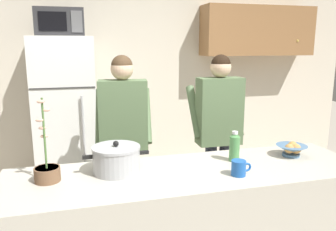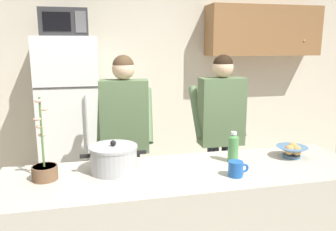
{
  "view_description": "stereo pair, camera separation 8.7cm",
  "coord_description": "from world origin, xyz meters",
  "px_view_note": "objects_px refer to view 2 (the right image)",
  "views": [
    {
      "loc": [
        -0.66,
        -1.92,
        1.71
      ],
      "look_at": [
        0.0,
        0.55,
        1.17
      ],
      "focal_mm": 35.88,
      "sensor_mm": 36.0,
      "label": 1
    },
    {
      "loc": [
        -0.57,
        -1.94,
        1.71
      ],
      "look_at": [
        0.0,
        0.55,
        1.17
      ],
      "focal_mm": 35.88,
      "sensor_mm": 36.0,
      "label": 2
    }
  ],
  "objects_px": {
    "microwave": "(64,23)",
    "potted_orchid": "(45,168)",
    "person_by_sink": "(221,121)",
    "person_near_pot": "(125,126)",
    "bottle_near_edge": "(233,147)",
    "refrigerator": "(71,119)",
    "cooking_pot": "(114,159)",
    "bread_bowl": "(292,151)",
    "coffee_mug": "(236,169)"
  },
  "relations": [
    {
      "from": "refrigerator",
      "to": "potted_orchid",
      "type": "xyz_separation_m",
      "value": [
        -0.05,
        -1.79,
        0.09
      ]
    },
    {
      "from": "coffee_mug",
      "to": "bread_bowl",
      "type": "bearing_deg",
      "value": 23.7
    },
    {
      "from": "refrigerator",
      "to": "bread_bowl",
      "type": "distance_m",
      "value": 2.39
    },
    {
      "from": "potted_orchid",
      "to": "person_near_pot",
      "type": "bearing_deg",
      "value": 56.82
    },
    {
      "from": "refrigerator",
      "to": "microwave",
      "type": "distance_m",
      "value": 1.04
    },
    {
      "from": "person_by_sink",
      "to": "bread_bowl",
      "type": "height_order",
      "value": "person_by_sink"
    },
    {
      "from": "person_by_sink",
      "to": "potted_orchid",
      "type": "relative_size",
      "value": 3.27
    },
    {
      "from": "bottle_near_edge",
      "to": "refrigerator",
      "type": "bearing_deg",
      "value": 123.71
    },
    {
      "from": "person_near_pot",
      "to": "potted_orchid",
      "type": "xyz_separation_m",
      "value": [
        -0.57,
        -0.86,
        -0.02
      ]
    },
    {
      "from": "refrigerator",
      "to": "person_by_sink",
      "type": "relative_size",
      "value": 1.11
    },
    {
      "from": "microwave",
      "to": "bread_bowl",
      "type": "height_order",
      "value": "microwave"
    },
    {
      "from": "bread_bowl",
      "to": "potted_orchid",
      "type": "height_order",
      "value": "potted_orchid"
    },
    {
      "from": "microwave",
      "to": "person_near_pot",
      "type": "relative_size",
      "value": 0.29
    },
    {
      "from": "person_near_pot",
      "to": "bread_bowl",
      "type": "xyz_separation_m",
      "value": [
        1.1,
        -0.84,
        -0.04
      ]
    },
    {
      "from": "coffee_mug",
      "to": "microwave",
      "type": "bearing_deg",
      "value": 118.65
    },
    {
      "from": "refrigerator",
      "to": "microwave",
      "type": "height_order",
      "value": "microwave"
    },
    {
      "from": "person_near_pot",
      "to": "person_by_sink",
      "type": "relative_size",
      "value": 1.0
    },
    {
      "from": "microwave",
      "to": "potted_orchid",
      "type": "distance_m",
      "value": 2.01
    },
    {
      "from": "person_by_sink",
      "to": "potted_orchid",
      "type": "bearing_deg",
      "value": -149.11
    },
    {
      "from": "person_by_sink",
      "to": "refrigerator",
      "type": "bearing_deg",
      "value": 147.04
    },
    {
      "from": "refrigerator",
      "to": "coffee_mug",
      "type": "bearing_deg",
      "value": -61.62
    },
    {
      "from": "bottle_near_edge",
      "to": "person_near_pot",
      "type": "bearing_deg",
      "value": 128.49
    },
    {
      "from": "microwave",
      "to": "potted_orchid",
      "type": "xyz_separation_m",
      "value": [
        -0.05,
        -1.77,
        -0.95
      ]
    },
    {
      "from": "person_near_pot",
      "to": "bottle_near_edge",
      "type": "distance_m",
      "value": 1.05
    },
    {
      "from": "person_near_pot",
      "to": "potted_orchid",
      "type": "relative_size",
      "value": 3.28
    },
    {
      "from": "refrigerator",
      "to": "person_by_sink",
      "type": "distance_m",
      "value": 1.69
    },
    {
      "from": "person_near_pot",
      "to": "bread_bowl",
      "type": "bearing_deg",
      "value": -37.23
    },
    {
      "from": "refrigerator",
      "to": "microwave",
      "type": "xyz_separation_m",
      "value": [
        0.0,
        -0.02,
        1.04
      ]
    },
    {
      "from": "cooking_pot",
      "to": "potted_orchid",
      "type": "relative_size",
      "value": 0.83
    },
    {
      "from": "person_near_pot",
      "to": "bottle_near_edge",
      "type": "height_order",
      "value": "person_near_pot"
    },
    {
      "from": "coffee_mug",
      "to": "person_near_pot",
      "type": "bearing_deg",
      "value": 117.89
    },
    {
      "from": "person_by_sink",
      "to": "bread_bowl",
      "type": "relative_size",
      "value": 7.38
    },
    {
      "from": "refrigerator",
      "to": "bread_bowl",
      "type": "bearing_deg",
      "value": -47.53
    },
    {
      "from": "bread_bowl",
      "to": "cooking_pot",
      "type": "bearing_deg",
      "value": 179.34
    },
    {
      "from": "bread_bowl",
      "to": "bottle_near_edge",
      "type": "xyz_separation_m",
      "value": [
        -0.45,
        0.01,
        0.05
      ]
    },
    {
      "from": "coffee_mug",
      "to": "bottle_near_edge",
      "type": "distance_m",
      "value": 0.27
    },
    {
      "from": "refrigerator",
      "to": "bread_bowl",
      "type": "xyz_separation_m",
      "value": [
        1.61,
        -1.76,
        0.07
      ]
    },
    {
      "from": "person_near_pot",
      "to": "coffee_mug",
      "type": "height_order",
      "value": "person_near_pot"
    },
    {
      "from": "cooking_pot",
      "to": "bread_bowl",
      "type": "height_order",
      "value": "cooking_pot"
    },
    {
      "from": "refrigerator",
      "to": "bottle_near_edge",
      "type": "height_order",
      "value": "refrigerator"
    },
    {
      "from": "potted_orchid",
      "to": "person_by_sink",
      "type": "bearing_deg",
      "value": 30.89
    },
    {
      "from": "cooking_pot",
      "to": "bottle_near_edge",
      "type": "height_order",
      "value": "bottle_near_edge"
    },
    {
      "from": "microwave",
      "to": "cooking_pot",
      "type": "bearing_deg",
      "value": -78.3
    },
    {
      "from": "refrigerator",
      "to": "bread_bowl",
      "type": "height_order",
      "value": "refrigerator"
    },
    {
      "from": "refrigerator",
      "to": "potted_orchid",
      "type": "height_order",
      "value": "refrigerator"
    },
    {
      "from": "refrigerator",
      "to": "coffee_mug",
      "type": "relative_size",
      "value": 13.72
    },
    {
      "from": "person_by_sink",
      "to": "coffee_mug",
      "type": "relative_size",
      "value": 12.41
    },
    {
      "from": "person_near_pot",
      "to": "person_by_sink",
      "type": "bearing_deg",
      "value": 0.74
    },
    {
      "from": "bread_bowl",
      "to": "potted_orchid",
      "type": "xyz_separation_m",
      "value": [
        -1.67,
        -0.03,
        0.02
      ]
    },
    {
      "from": "cooking_pot",
      "to": "person_by_sink",
      "type": "bearing_deg",
      "value": 38.37
    }
  ]
}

